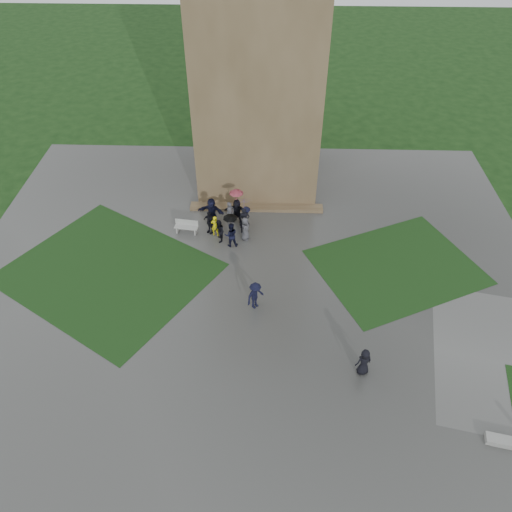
{
  "coord_description": "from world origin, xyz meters",
  "views": [
    {
      "loc": [
        0.84,
        -17.05,
        20.05
      ],
      "look_at": [
        0.17,
        4.37,
        1.2
      ],
      "focal_mm": 35.0,
      "sensor_mm": 36.0,
      "label": 1
    }
  ],
  "objects_px": {
    "bench": "(186,227)",
    "pedestrian_mid": "(255,296)",
    "tower": "(259,52)",
    "pedestrian_near": "(364,362)"
  },
  "relations": [
    {
      "from": "bench",
      "to": "pedestrian_mid",
      "type": "distance_m",
      "value": 7.88
    },
    {
      "from": "tower",
      "to": "bench",
      "type": "bearing_deg",
      "value": -121.79
    },
    {
      "from": "pedestrian_near",
      "to": "bench",
      "type": "bearing_deg",
      "value": -64.38
    },
    {
      "from": "bench",
      "to": "pedestrian_mid",
      "type": "height_order",
      "value": "pedestrian_mid"
    },
    {
      "from": "tower",
      "to": "pedestrian_mid",
      "type": "relative_size",
      "value": 10.46
    },
    {
      "from": "bench",
      "to": "pedestrian_near",
      "type": "relative_size",
      "value": 0.98
    },
    {
      "from": "tower",
      "to": "bench",
      "type": "xyz_separation_m",
      "value": [
        -4.39,
        -7.09,
        -8.54
      ]
    },
    {
      "from": "tower",
      "to": "pedestrian_near",
      "type": "xyz_separation_m",
      "value": [
        5.48,
        -17.57,
        -8.19
      ]
    },
    {
      "from": "bench",
      "to": "pedestrian_mid",
      "type": "relative_size",
      "value": 0.89
    },
    {
      "from": "pedestrian_mid",
      "to": "pedestrian_near",
      "type": "height_order",
      "value": "pedestrian_mid"
    }
  ]
}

